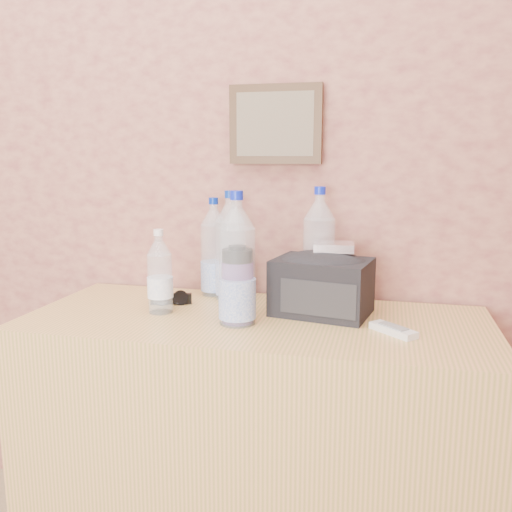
{
  "coord_description": "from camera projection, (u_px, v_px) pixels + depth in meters",
  "views": [
    {
      "loc": [
        0.79,
        0.23,
        1.3
      ],
      "look_at": [
        0.43,
        1.71,
        1.02
      ],
      "focal_mm": 38.0,
      "sensor_mm": 36.0,
      "label": 1
    }
  ],
  "objects": [
    {
      "name": "pet_small",
      "position": [
        160.0,
        276.0,
        1.61
      ],
      "size": [
        0.07,
        0.07,
        0.25
      ],
      "rotation": [
        0.0,
        0.0,
        -0.25
      ],
      "color": "#ABBED3",
      "rests_on": "dresser"
    },
    {
      "name": "pet_large_d",
      "position": [
        237.0,
        266.0,
        1.49
      ],
      "size": [
        0.1,
        0.1,
        0.37
      ],
      "rotation": [
        0.0,
        0.0,
        0.08
      ],
      "color": "white",
      "rests_on": "dresser"
    },
    {
      "name": "dresser",
      "position": [
        255.0,
        449.0,
        1.65
      ],
      "size": [
        1.34,
        0.56,
        0.84
      ],
      "primitive_type": "cube",
      "color": "tan",
      "rests_on": "ground"
    },
    {
      "name": "ac_remote",
      "position": [
        393.0,
        330.0,
        1.43
      ],
      "size": [
        0.13,
        0.12,
        0.02
      ],
      "primitive_type": "cube",
      "rotation": [
        0.0,
        0.0,
        -0.75
      ],
      "color": "silver",
      "rests_on": "dresser"
    },
    {
      "name": "pet_large_b",
      "position": [
        214.0,
        252.0,
        1.81
      ],
      "size": [
        0.09,
        0.09,
        0.33
      ],
      "rotation": [
        0.0,
        0.0,
        0.11
      ],
      "color": "white",
      "rests_on": "dresser"
    },
    {
      "name": "foil_packet",
      "position": [
        334.0,
        247.0,
        1.6
      ],
      "size": [
        0.12,
        0.11,
        0.02
      ],
      "primitive_type": "cube",
      "rotation": [
        0.0,
        0.0,
        0.08
      ],
      "color": "silver",
      "rests_on": "toiletry_bag"
    },
    {
      "name": "pet_large_c",
      "position": [
        319.0,
        252.0,
        1.72
      ],
      "size": [
        0.1,
        0.1,
        0.37
      ],
      "rotation": [
        0.0,
        0.0,
        0.42
      ],
      "color": "#AAC0D6",
      "rests_on": "dresser"
    },
    {
      "name": "nalgene_bottle",
      "position": [
        238.0,
        285.0,
        1.51
      ],
      "size": [
        0.09,
        0.09,
        0.22
      ],
      "rotation": [
        0.0,
        0.0,
        -0.31
      ],
      "color": "purple",
      "rests_on": "dresser"
    },
    {
      "name": "toiletry_bag",
      "position": [
        322.0,
        283.0,
        1.6
      ],
      "size": [
        0.3,
        0.24,
        0.19
      ],
      "primitive_type": null,
      "rotation": [
        0.0,
        0.0,
        -0.18
      ],
      "color": "black",
      "rests_on": "dresser"
    },
    {
      "name": "picture_frame",
      "position": [
        276.0,
        124.0,
        1.73
      ],
      "size": [
        0.3,
        0.03,
        0.25
      ],
      "primitive_type": null,
      "color": "#382311",
      "rests_on": "room_shell"
    },
    {
      "name": "pet_large_a",
      "position": [
        230.0,
        252.0,
        1.76
      ],
      "size": [
        0.1,
        0.1,
        0.35
      ],
      "rotation": [
        0.0,
        0.0,
        -0.15
      ],
      "color": "white",
      "rests_on": "dresser"
    },
    {
      "name": "sunglasses",
      "position": [
        171.0,
        299.0,
        1.72
      ],
      "size": [
        0.14,
        0.08,
        0.03
      ],
      "primitive_type": null,
      "rotation": [
        0.0,
        0.0,
        0.3
      ],
      "color": "black",
      "rests_on": "dresser"
    }
  ]
}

